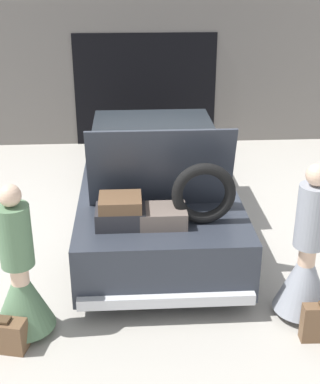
% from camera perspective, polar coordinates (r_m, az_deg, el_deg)
% --- Properties ---
extents(ground_plane, '(40.00, 40.00, 0.00)m').
position_cam_1_polar(ground_plane, '(7.88, -0.58, -2.82)').
color(ground_plane, '#ADA89E').
extents(garage_wall_back, '(12.00, 0.14, 2.80)m').
position_cam_1_polar(garage_wall_back, '(10.82, -1.60, 12.42)').
color(garage_wall_back, slate).
rests_on(garage_wall_back, ground_plane).
extents(car, '(1.98, 4.92, 1.85)m').
position_cam_1_polar(car, '(7.61, -0.60, 1.34)').
color(car, '#2D333D').
rests_on(car, ground_plane).
extents(person_left, '(0.62, 0.62, 1.64)m').
position_cam_1_polar(person_left, '(5.53, -14.64, -9.37)').
color(person_left, beige).
rests_on(person_left, ground_plane).
extents(person_right, '(0.61, 0.61, 1.73)m').
position_cam_1_polar(person_right, '(5.78, 15.31, -7.44)').
color(person_right, beige).
rests_on(person_right, ground_plane).
extents(suitcase_beside_left_person, '(0.46, 0.28, 0.36)m').
position_cam_1_polar(suitcase_beside_left_person, '(5.58, -16.29, -14.42)').
color(suitcase_beside_left_person, brown).
rests_on(suitcase_beside_left_person, ground_plane).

